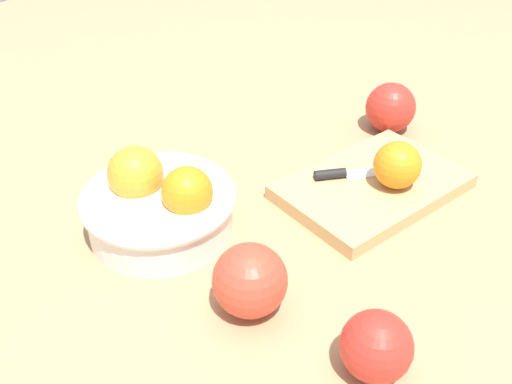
{
  "coord_description": "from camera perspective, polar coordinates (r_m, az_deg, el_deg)",
  "views": [
    {
      "loc": [
        -0.53,
        -0.32,
        0.48
      ],
      "look_at": [
        -0.07,
        0.08,
        0.04
      ],
      "focal_mm": 40.29,
      "sensor_mm": 36.0,
      "label": 1
    }
  ],
  "objects": [
    {
      "name": "apple_mid_left",
      "position": [
        0.62,
        -0.62,
        -8.77
      ],
      "size": [
        0.08,
        0.08,
        0.08
      ],
      "primitive_type": "sphere",
      "color": "#D6422D",
      "rests_on": "ground_plane"
    },
    {
      "name": "ground_plane",
      "position": [
        0.78,
        7.82,
        -2.41
      ],
      "size": [
        2.4,
        2.4,
        0.0
      ],
      "primitive_type": "plane",
      "color": "tan"
    },
    {
      "name": "apple_front_left",
      "position": [
        0.58,
        11.85,
        -14.77
      ],
      "size": [
        0.07,
        0.07,
        0.07
      ],
      "primitive_type": "sphere",
      "color": "red",
      "rests_on": "ground_plane"
    },
    {
      "name": "knife",
      "position": [
        0.83,
        9.55,
        1.86
      ],
      "size": [
        0.13,
        0.11,
        0.01
      ],
      "color": "silver",
      "rests_on": "cutting_board"
    },
    {
      "name": "orange_on_board",
      "position": [
        0.8,
        13.86,
        2.61
      ],
      "size": [
        0.07,
        0.07,
        0.07
      ],
      "primitive_type": "sphere",
      "color": "orange",
      "rests_on": "cutting_board"
    },
    {
      "name": "apple_back_right",
      "position": [
        0.98,
        13.21,
        8.16
      ],
      "size": [
        0.08,
        0.08,
        0.08
      ],
      "primitive_type": "sphere",
      "color": "red",
      "rests_on": "ground_plane"
    },
    {
      "name": "bowl",
      "position": [
        0.74,
        -9.6,
        -1.1
      ],
      "size": [
        0.2,
        0.2,
        0.11
      ],
      "color": "white",
      "rests_on": "ground_plane"
    },
    {
      "name": "cutting_board",
      "position": [
        0.83,
        11.5,
        0.55
      ],
      "size": [
        0.28,
        0.21,
        0.02
      ],
      "primitive_type": "cube",
      "rotation": [
        0.0,
        0.0,
        -0.2
      ],
      "color": "tan",
      "rests_on": "ground_plane"
    }
  ]
}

